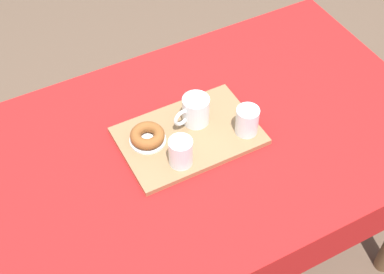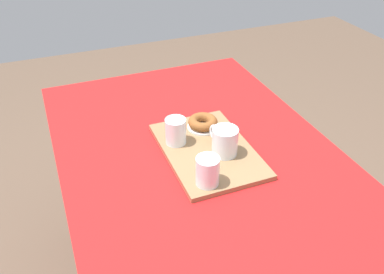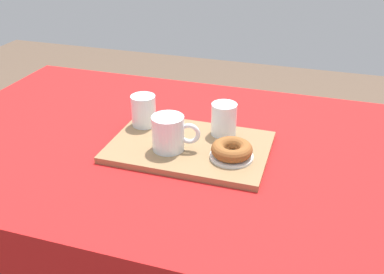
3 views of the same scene
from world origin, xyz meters
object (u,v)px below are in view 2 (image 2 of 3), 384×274
at_px(tea_mug_left, 225,142).
at_px(water_glass_far, 208,172).
at_px(serving_tray, 208,150).
at_px(dining_table, 205,186).
at_px(water_glass_near, 176,132).
at_px(sugar_donut_left, 203,122).
at_px(donut_plate_left, 203,127).

distance_m(tea_mug_left, water_glass_far, 0.16).
height_order(serving_tray, tea_mug_left, tea_mug_left).
xyz_separation_m(serving_tray, tea_mug_left, (0.05, 0.04, 0.05)).
relative_size(dining_table, water_glass_near, 16.08).
bearing_deg(dining_table, water_glass_near, -153.33).
bearing_deg(water_glass_far, water_glass_near, -176.28).
distance_m(water_glass_near, sugar_donut_left, 0.13).
relative_size(water_glass_far, sugar_donut_left, 0.86).
distance_m(dining_table, water_glass_near, 0.21).
distance_m(water_glass_near, water_glass_far, 0.24).
bearing_deg(tea_mug_left, serving_tray, -138.48).
height_order(donut_plate_left, sugar_donut_left, sugar_donut_left).
bearing_deg(dining_table, serving_tray, 149.05).
xyz_separation_m(water_glass_near, water_glass_far, (0.24, 0.02, -0.00)).
height_order(serving_tray, water_glass_near, water_glass_near).
height_order(tea_mug_left, sugar_donut_left, tea_mug_left).
bearing_deg(serving_tray, water_glass_far, -23.69).
relative_size(tea_mug_left, water_glass_far, 1.40).
relative_size(water_glass_near, sugar_donut_left, 0.86).
distance_m(serving_tray, donut_plate_left, 0.13).
relative_size(dining_table, tea_mug_left, 11.45).
bearing_deg(water_glass_near, water_glass_far, 3.72).
bearing_deg(sugar_donut_left, water_glass_near, -67.06).
bearing_deg(water_glass_near, serving_tray, 50.29).
relative_size(tea_mug_left, sugar_donut_left, 1.21).
xyz_separation_m(serving_tray, water_glass_far, (0.16, -0.07, 0.05)).
bearing_deg(water_glass_far, tea_mug_left, 136.67).
bearing_deg(dining_table, water_glass_far, -20.59).
relative_size(tea_mug_left, water_glass_near, 1.40).
bearing_deg(water_glass_near, sugar_donut_left, 112.94).
xyz_separation_m(dining_table, tea_mug_left, (-0.00, 0.07, 0.17)).
height_order(tea_mug_left, water_glass_far, tea_mug_left).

